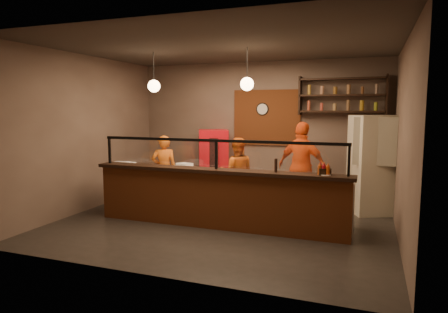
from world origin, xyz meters
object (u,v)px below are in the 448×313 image
at_px(fridge, 374,165).
at_px(wall_clock, 263,109).
at_px(pepper_mill, 276,165).
at_px(cook_left, 164,170).
at_px(red_cooler, 213,163).
at_px(condiment_caddy, 324,171).
at_px(cook_mid, 237,173).
at_px(cook_right, 302,167).
at_px(pizza_dough, 281,176).

bearing_deg(fridge, wall_clock, 140.63).
bearing_deg(fridge, pepper_mill, -150.95).
xyz_separation_m(cook_left, red_cooler, (0.73, 1.13, 0.04)).
relative_size(fridge, condiment_caddy, 10.23).
bearing_deg(cook_left, wall_clock, -167.18).
bearing_deg(cook_mid, cook_right, 169.92).
xyz_separation_m(pizza_dough, condiment_caddy, (0.81, -0.48, 0.21)).
bearing_deg(fridge, cook_right, 169.91).
bearing_deg(condiment_caddy, cook_mid, 143.06).
height_order(wall_clock, condiment_caddy, wall_clock).
xyz_separation_m(cook_left, fridge, (4.36, 0.75, 0.23)).
bearing_deg(cook_right, pizza_dough, 100.53).
height_order(cook_mid, fridge, fridge).
height_order(wall_clock, pizza_dough, wall_clock).
relative_size(cook_mid, condiment_caddy, 7.78).
xyz_separation_m(wall_clock, fridge, (2.50, -0.69, -1.11)).
bearing_deg(pepper_mill, cook_left, 155.29).
bearing_deg(pepper_mill, condiment_caddy, 0.75).
bearing_deg(red_cooler, cook_right, -41.35).
xyz_separation_m(fridge, pizza_dough, (-1.56, -1.56, -0.08)).
distance_m(wall_clock, cook_right, 1.92).
bearing_deg(cook_mid, wall_clock, -119.49).
xyz_separation_m(cook_mid, pizza_dough, (1.16, -1.00, 0.15)).
height_order(wall_clock, cook_right, wall_clock).
relative_size(wall_clock, pepper_mill, 1.32).
xyz_separation_m(cook_right, red_cooler, (-2.25, 0.72, -0.12)).
distance_m(cook_right, fridge, 1.42).
bearing_deg(wall_clock, cook_right, -42.53).
xyz_separation_m(cook_left, cook_mid, (1.64, 0.19, -0.01)).
bearing_deg(pizza_dough, cook_mid, 139.27).
relative_size(fridge, pizza_dough, 3.95).
relative_size(wall_clock, fridge, 0.15).
distance_m(red_cooler, pizza_dough, 2.83).
height_order(cook_mid, pizza_dough, cook_mid).
relative_size(cook_right, red_cooler, 1.15).
distance_m(wall_clock, condiment_caddy, 3.38).
relative_size(cook_left, pizza_dough, 3.04).
distance_m(wall_clock, cook_mid, 1.85).
height_order(cook_left, condiment_caddy, cook_left).
bearing_deg(cook_left, cook_right, 162.91).
bearing_deg(wall_clock, cook_left, -142.25).
xyz_separation_m(cook_right, fridge, (1.38, 0.34, 0.07)).
relative_size(cook_left, cook_mid, 1.01).
bearing_deg(fridge, cook_left, 165.82).
distance_m(cook_right, pizza_dough, 1.23).
bearing_deg(condiment_caddy, fridge, 69.54).
relative_size(red_cooler, condiment_caddy, 8.29).
bearing_deg(cook_left, pepper_mill, 130.36).
distance_m(cook_left, cook_mid, 1.65).
height_order(condiment_caddy, pepper_mill, pepper_mill).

